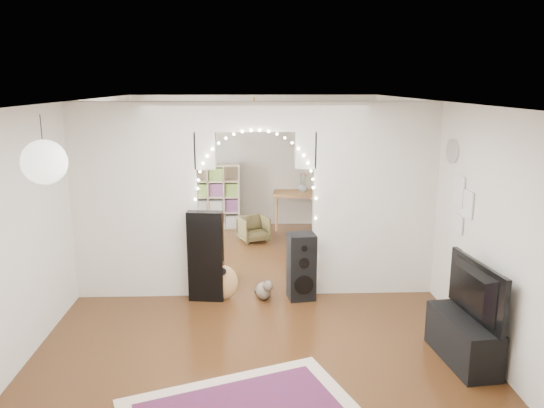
{
  "coord_description": "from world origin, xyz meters",
  "views": [
    {
      "loc": [
        -0.06,
        -7.15,
        2.94
      ],
      "look_at": [
        0.24,
        0.3,
        1.23
      ],
      "focal_mm": 35.0,
      "sensor_mm": 36.0,
      "label": 1
    }
  ],
  "objects_px": {
    "dining_table": "(303,195)",
    "acoustic_guitar": "(223,268)",
    "floor_speaker": "(301,267)",
    "media_console": "(463,339)",
    "dining_chair_right": "(254,229)",
    "bookcase": "(208,196)",
    "dining_chair_left": "(201,262)"
  },
  "relations": [
    {
      "from": "acoustic_guitar",
      "to": "dining_table",
      "type": "height_order",
      "value": "acoustic_guitar"
    },
    {
      "from": "dining_chair_left",
      "to": "media_console",
      "type": "bearing_deg",
      "value": -46.79
    },
    {
      "from": "acoustic_guitar",
      "to": "dining_chair_right",
      "type": "relative_size",
      "value": 2.0
    },
    {
      "from": "dining_table",
      "to": "acoustic_guitar",
      "type": "bearing_deg",
      "value": -105.36
    },
    {
      "from": "floor_speaker",
      "to": "media_console",
      "type": "distance_m",
      "value": 2.38
    },
    {
      "from": "dining_table",
      "to": "dining_chair_left",
      "type": "height_order",
      "value": "dining_table"
    },
    {
      "from": "acoustic_guitar",
      "to": "dining_chair_right",
      "type": "distance_m",
      "value": 2.82
    },
    {
      "from": "bookcase",
      "to": "dining_chair_left",
      "type": "distance_m",
      "value": 2.89
    },
    {
      "from": "media_console",
      "to": "dining_chair_right",
      "type": "xyz_separation_m",
      "value": [
        -2.23,
        4.55,
        -0.01
      ]
    },
    {
      "from": "media_console",
      "to": "acoustic_guitar",
      "type": "bearing_deg",
      "value": 140.0
    },
    {
      "from": "acoustic_guitar",
      "to": "dining_chair_left",
      "type": "xyz_separation_m",
      "value": [
        -0.38,
        0.89,
        -0.22
      ]
    },
    {
      "from": "dining_table",
      "to": "floor_speaker",
      "type": "bearing_deg",
      "value": -89.65
    },
    {
      "from": "acoustic_guitar",
      "to": "bookcase",
      "type": "xyz_separation_m",
      "value": [
        -0.48,
        3.75,
        0.21
      ]
    },
    {
      "from": "bookcase",
      "to": "dining_chair_left",
      "type": "relative_size",
      "value": 2.56
    },
    {
      "from": "acoustic_guitar",
      "to": "floor_speaker",
      "type": "bearing_deg",
      "value": 1.09
    },
    {
      "from": "bookcase",
      "to": "dining_chair_right",
      "type": "distance_m",
      "value": 1.4
    },
    {
      "from": "floor_speaker",
      "to": "dining_chair_right",
      "type": "distance_m",
      "value": 2.87
    },
    {
      "from": "floor_speaker",
      "to": "dining_table",
      "type": "relative_size",
      "value": 0.73
    },
    {
      "from": "media_console",
      "to": "bookcase",
      "type": "bearing_deg",
      "value": 113.27
    },
    {
      "from": "dining_chair_left",
      "to": "dining_table",
      "type": "bearing_deg",
      "value": 51.35
    },
    {
      "from": "acoustic_guitar",
      "to": "media_console",
      "type": "xyz_separation_m",
      "value": [
        2.66,
        -1.77,
        -0.2
      ]
    },
    {
      "from": "floor_speaker",
      "to": "dining_table",
      "type": "distance_m",
      "value": 3.73
    },
    {
      "from": "media_console",
      "to": "dining_chair_right",
      "type": "bearing_deg",
      "value": 109.67
    },
    {
      "from": "dining_chair_right",
      "to": "dining_chair_left",
      "type": "bearing_deg",
      "value": -135.9
    },
    {
      "from": "media_console",
      "to": "dining_table",
      "type": "bearing_deg",
      "value": 96.06
    },
    {
      "from": "dining_chair_left",
      "to": "dining_chair_right",
      "type": "relative_size",
      "value": 1.0
    },
    {
      "from": "floor_speaker",
      "to": "dining_table",
      "type": "xyz_separation_m",
      "value": [
        0.37,
        3.71,
        0.22
      ]
    },
    {
      "from": "acoustic_guitar",
      "to": "dining_chair_left",
      "type": "relative_size",
      "value": 2.0
    },
    {
      "from": "dining_chair_left",
      "to": "bookcase",
      "type": "bearing_deg",
      "value": 86.49
    },
    {
      "from": "media_console",
      "to": "dining_chair_right",
      "type": "relative_size",
      "value": 1.92
    },
    {
      "from": "dining_chair_right",
      "to": "floor_speaker",
      "type": "bearing_deg",
      "value": -99.44
    },
    {
      "from": "dining_table",
      "to": "media_console",
      "type": "bearing_deg",
      "value": -71.51
    }
  ]
}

